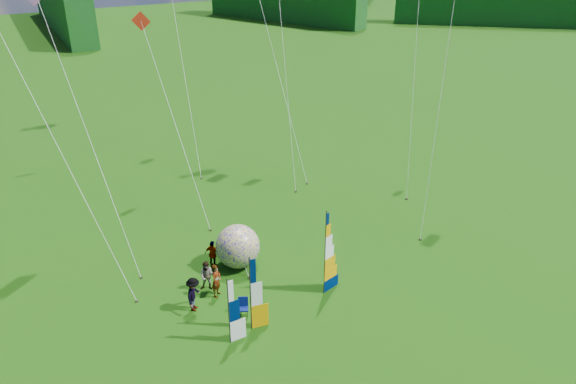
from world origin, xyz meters
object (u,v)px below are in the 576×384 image
spectator_c (194,294)px  kite_whale (267,20)px  feather_banner_main (325,255)px  bol_inflatable (238,246)px  spectator_d (213,254)px  side_banner_left (251,295)px  spectator_b (207,276)px  side_banner_far (229,313)px  camp_chair (243,308)px  spectator_a (216,280)px

spectator_c → kite_whale: (12.08, 15.98, 9.92)m
spectator_c → feather_banner_main: bearing=-67.1°
bol_inflatable → feather_banner_main: bearing=-57.2°
feather_banner_main → spectator_d: (-4.20, 4.99, -1.53)m
kite_whale → side_banner_left: bearing=-129.7°
side_banner_left → bol_inflatable: bearing=81.2°
spectator_b → side_banner_far: bearing=-66.3°
spectator_c → kite_whale: kite_whale is taller
spectator_b → kite_whale: size_ratio=0.08×
side_banner_far → camp_chair: bearing=47.1°
spectator_c → camp_chair: (1.97, -1.56, -0.46)m
bol_inflatable → camp_chair: bearing=-110.4°
kite_whale → feather_banner_main: bearing=-118.7°
side_banner_left → kite_whale: (10.17, 18.65, 8.89)m
feather_banner_main → side_banner_far: feather_banner_main is taller
feather_banner_main → bol_inflatable: 5.47m
spectator_a → spectator_c: bearing=157.3°
spectator_c → side_banner_far: bearing=-129.1°
side_banner_left → side_banner_far: size_ratio=1.14×
bol_inflatable → spectator_a: bol_inflatable is taller
bol_inflatable → spectator_a: bearing=-135.5°
spectator_c → kite_whale: bearing=2.1°
spectator_b → camp_chair: bearing=-43.8°
spectator_b → bol_inflatable: bearing=60.8°
side_banner_far → bol_inflatable: bearing=61.4°
spectator_a → spectator_b: size_ratio=1.11×
side_banner_left → kite_whale: size_ratio=0.18×
spectator_b → kite_whale: 20.84m
side_banner_far → kite_whale: (11.44, 19.06, 9.14)m
spectator_b → camp_chair: spectator_b is taller
spectator_d → kite_whale: bearing=-77.9°
spectator_a → spectator_d: bearing=28.2°
spectator_b → spectator_d: spectator_b is taller
side_banner_left → camp_chair: size_ratio=4.21×
side_banner_left → spectator_a: side_banner_left is taller
side_banner_left → kite_whale: bearing=69.6°
side_banner_left → spectator_d: 5.90m
side_banner_left → spectator_a: bearing=106.7°
spectator_b → side_banner_left: bearing=-48.8°
side_banner_left → camp_chair: side_banner_left is taller
side_banner_far → spectator_d: size_ratio=2.05×
camp_chair → kite_whale: kite_whale is taller
side_banner_far → spectator_a: bearing=76.1°
spectator_b → spectator_d: size_ratio=1.01×
side_banner_left → spectator_d: bearing=95.1°
feather_banner_main → bol_inflatable: size_ratio=1.90×
side_banner_left → bol_inflatable: size_ratio=1.58×
spectator_d → camp_chair: size_ratio=1.80×
side_banner_far → feather_banner_main: bearing=10.0°
spectator_c → camp_chair: spectator_c is taller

